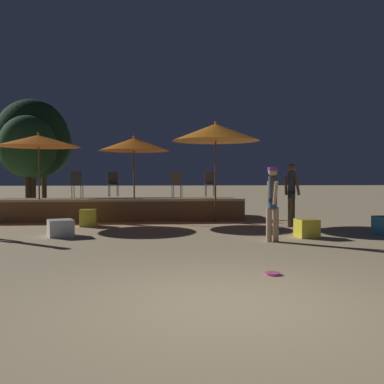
{
  "coord_description": "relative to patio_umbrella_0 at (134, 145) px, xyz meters",
  "views": [
    {
      "loc": [
        -0.83,
        -4.82,
        1.49
      ],
      "look_at": [
        0.0,
        6.04,
        1.08
      ],
      "focal_mm": 40.0,
      "sensor_mm": 36.0,
      "label": 1
    }
  ],
  "objects": [
    {
      "name": "background_tree_1",
      "position": [
        -5.14,
        5.93,
        0.3
      ],
      "size": [
        2.56,
        2.56,
        4.23
      ],
      "color": "#3D2B1C",
      "rests_on": "ground"
    },
    {
      "name": "frisbee_disc",
      "position": [
        2.52,
        -7.81,
        -2.49
      ],
      "size": [
        0.23,
        0.23,
        0.03
      ],
      "color": "#E54C99",
      "rests_on": "ground"
    },
    {
      "name": "background_tree_0",
      "position": [
        -5.88,
        11.42,
        0.82
      ],
      "size": [
        3.21,
        3.21,
        5.1
      ],
      "color": "#3D2B1C",
      "rests_on": "ground"
    },
    {
      "name": "wooden_deck",
      "position": [
        -0.66,
        1.09,
        -2.18
      ],
      "size": [
        8.6,
        2.6,
        0.74
      ],
      "color": "brown",
      "rests_on": "ground"
    },
    {
      "name": "cube_seat_1",
      "position": [
        -1.62,
        -3.36,
        -2.3
      ],
      "size": [
        0.75,
        0.75,
        0.41
      ],
      "rotation": [
        0.0,
        0.0,
        0.37
      ],
      "color": "white",
      "rests_on": "ground"
    },
    {
      "name": "patio_umbrella_1",
      "position": [
        -3.02,
        -0.09,
        0.09
      ],
      "size": [
        2.6,
        2.6,
        2.87
      ],
      "color": "brown",
      "rests_on": "ground"
    },
    {
      "name": "bistro_chair_1",
      "position": [
        -0.86,
        1.63,
        -1.23
      ],
      "size": [
        0.42,
        0.42,
        0.9
      ],
      "rotation": [
        0.0,
        0.0,
        0.25
      ],
      "color": "#2D3338",
      "rests_on": "wooden_deck"
    },
    {
      "name": "ground_plane",
      "position": [
        1.65,
        -9.26,
        -2.51
      ],
      "size": [
        120.0,
        120.0,
        0.0
      ],
      "primitive_type": "plane",
      "color": "tan"
    },
    {
      "name": "cube_seat_0",
      "position": [
        -1.29,
        -1.26,
        -2.26
      ],
      "size": [
        0.51,
        0.51,
        0.49
      ],
      "rotation": [
        0.0,
        0.0,
        0.08
      ],
      "color": "yellow",
      "rests_on": "ground"
    },
    {
      "name": "person_0",
      "position": [
        4.69,
        -1.83,
        -1.49
      ],
      "size": [
        0.43,
        0.4,
        1.84
      ],
      "rotation": [
        0.0,
        0.0,
        0.84
      ],
      "color": "brown",
      "rests_on": "ground"
    },
    {
      "name": "background_tree_2",
      "position": [
        -5.4,
        7.52,
        0.76
      ],
      "size": [
        3.57,
        3.57,
        5.23
      ],
      "color": "#3D2B1C",
      "rests_on": "ground"
    },
    {
      "name": "bistro_chair_0",
      "position": [
        -1.94,
        0.47,
        -1.23
      ],
      "size": [
        0.4,
        0.4,
        0.9
      ],
      "rotation": [
        0.0,
        0.0,
        3.1
      ],
      "color": "#2D3338",
      "rests_on": "wooden_deck"
    },
    {
      "name": "patio_umbrella_0",
      "position": [
        0.0,
        0.0,
        0.0
      ],
      "size": [
        2.3,
        2.3,
        2.8
      ],
      "color": "brown",
      "rests_on": "ground"
    },
    {
      "name": "bistro_chair_3",
      "position": [
        1.42,
        0.65,
        -1.23
      ],
      "size": [
        0.41,
        0.42,
        0.9
      ],
      "rotation": [
        0.0,
        0.0,
        2.93
      ],
      "color": "#47474C",
      "rests_on": "wooden_deck"
    },
    {
      "name": "person_2",
      "position": [
        3.37,
        -4.62,
        -1.56
      ],
      "size": [
        0.29,
        0.55,
        1.69
      ],
      "rotation": [
        0.0,
        0.0,
        0.11
      ],
      "color": "tan",
      "rests_on": "ground"
    },
    {
      "name": "patio_umbrella_2",
      "position": [
        2.62,
        -0.46,
        0.37
      ],
      "size": [
        2.8,
        2.8,
        3.23
      ],
      "color": "brown",
      "rests_on": "ground"
    },
    {
      "name": "bistro_chair_2",
      "position": [
        2.66,
        1.46,
        -1.23
      ],
      "size": [
        0.4,
        0.4,
        0.9
      ],
      "rotation": [
        0.0,
        0.0,
        0.03
      ],
      "color": "#47474C",
      "rests_on": "wooden_deck"
    },
    {
      "name": "cube_seat_2",
      "position": [
        4.39,
        -4.02,
        -2.29
      ],
      "size": [
        0.54,
        0.54,
        0.44
      ],
      "rotation": [
        0.0,
        0.0,
        0.12
      ],
      "color": "yellow",
      "rests_on": "ground"
    }
  ]
}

